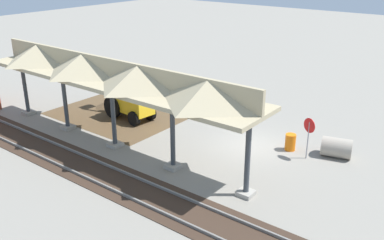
{
  "coord_description": "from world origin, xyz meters",
  "views": [
    {
      "loc": [
        -10.48,
        18.82,
        9.84
      ],
      "look_at": [
        2.41,
        2.13,
        1.6
      ],
      "focal_mm": 40.0,
      "sensor_mm": 36.0,
      "label": 1
    }
  ],
  "objects": [
    {
      "name": "dirt_work_zone",
      "position": [
        9.39,
        0.6,
        0.0
      ],
      "size": [
        8.4,
        7.0,
        0.01
      ],
      "primitive_type": "cube",
      "color": "brown",
      "rests_on": "ground"
    },
    {
      "name": "stop_sign",
      "position": [
        -3.04,
        -0.43,
        1.58
      ],
      "size": [
        0.71,
        0.33,
        2.2
      ],
      "color": "gray",
      "rests_on": "ground"
    },
    {
      "name": "ground_plane",
      "position": [
        0.0,
        0.0,
        0.0
      ],
      "size": [
        120.0,
        120.0,
        0.0
      ],
      "primitive_type": "plane",
      "color": "gray"
    },
    {
      "name": "concrete_pipe",
      "position": [
        -4.17,
        -1.54,
        0.51
      ],
      "size": [
        1.71,
        1.37,
        1.02
      ],
      "color": "#9E9384",
      "rests_on": "ground"
    },
    {
      "name": "platform_canopy",
      "position": [
        5.81,
        4.59,
        4.17
      ],
      "size": [
        17.71,
        3.2,
        4.9
      ],
      "color": "#9E998E",
      "rests_on": "ground"
    },
    {
      "name": "rail_tracks",
      "position": [
        0.0,
        7.2,
        0.03
      ],
      "size": [
        60.0,
        2.58,
        0.15
      ],
      "color": "slate",
      "rests_on": "ground"
    },
    {
      "name": "traffic_barrel",
      "position": [
        -1.93,
        -0.84,
        0.45
      ],
      "size": [
        0.56,
        0.56,
        0.9
      ],
      "primitive_type": "cylinder",
      "color": "orange",
      "rests_on": "ground"
    },
    {
      "name": "backhoe",
      "position": [
        8.32,
        1.0,
        1.27
      ],
      "size": [
        5.1,
        1.96,
        2.82
      ],
      "color": "yellow",
      "rests_on": "ground"
    },
    {
      "name": "dirt_mound",
      "position": [
        10.59,
        0.18,
        0.0
      ],
      "size": [
        5.29,
        5.29,
        1.22
      ],
      "primitive_type": "cone",
      "color": "brown",
      "rests_on": "ground"
    }
  ]
}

